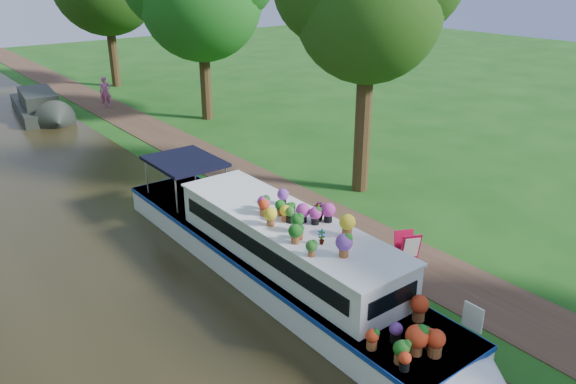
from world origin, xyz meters
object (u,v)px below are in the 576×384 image
Objects in this scene: plant_boat at (287,256)px; pedestrian_pink at (105,92)px; sandwich_board at (407,249)px; second_boat at (39,106)px.

pedestrian_pink is (3.50, 21.16, 0.03)m from plant_boat.
pedestrian_pink reaches higher than sandwich_board.
plant_boat reaches higher than sandwich_board.
plant_boat is at bearing -82.59° from second_boat.
pedestrian_pink is at bearing 2.97° from second_boat.
plant_boat is 7.95× the size of pedestrian_pink.
sandwich_board is 0.52× the size of pedestrian_pink.
second_boat is at bearing 90.11° from plant_boat.
second_boat is 8.11× the size of sandwich_board.
pedestrian_pink is (0.22, 22.23, 0.45)m from sandwich_board.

